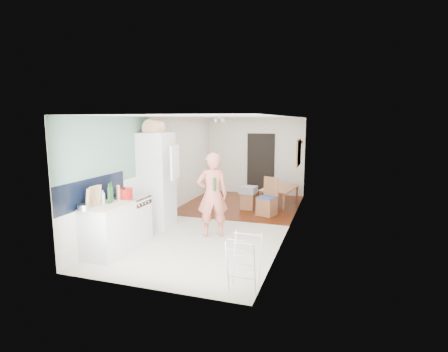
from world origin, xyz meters
The scene contains 32 objects.
room_shell centered at (0.00, 0.00, 1.25)m, with size 3.20×7.00×2.50m, color white, non-canonical shape.
floor centered at (0.00, 0.00, 0.00)m, with size 3.20×7.00×0.01m, color beige.
wood_floor_overlay centered at (0.00, 1.85, 0.01)m, with size 3.20×3.30×0.01m, color #561307.
sage_wall_panel centered at (-1.59, -2.00, 1.85)m, with size 0.02×3.00×1.30m, color slate.
tile_splashback centered at (-1.59, -2.55, 1.15)m, with size 0.02×1.90×0.50m, color black.
doorway_recess centered at (0.20, 3.48, 1.00)m, with size 0.90×0.04×2.00m, color black.
base_cabinet centered at (-1.30, -2.55, 0.43)m, with size 0.60×0.90×0.86m, color silver.
worktop centered at (-1.30, -2.55, 0.89)m, with size 0.62×0.92×0.06m, color beige.
range_cooker centered at (-1.30, -1.80, 0.44)m, with size 0.60×0.60×0.88m, color silver.
cooker_top centered at (-1.30, -1.80, 0.90)m, with size 0.60×0.60×0.04m, color #B8B8BB.
fridge_housing centered at (-1.27, -0.78, 1.07)m, with size 0.66×0.66×2.15m, color silver.
fridge_door centered at (-0.66, -1.08, 1.55)m, with size 0.56×0.04×0.70m, color silver.
fridge_interior centered at (-0.96, -0.78, 1.55)m, with size 0.02×0.52×0.66m, color white.
pinboard centered at (1.58, 1.90, 1.55)m, with size 0.03×0.90×0.70m, color tan.
pinboard_frame centered at (1.57, 1.90, 1.55)m, with size 0.01×0.94×0.74m, color #A7673B.
wall_sconce centered at (1.54, 2.55, 1.75)m, with size 0.18×0.18×0.16m, color maroon.
person centered at (0.14, -0.99, 1.05)m, with size 0.76×0.50×2.09m, color #DD7261.
dining_table centered at (1.07, 2.21, 0.22)m, with size 1.23×0.69×0.43m, color #A7673B.
dining_chair centered at (0.92, 0.94, 0.49)m, with size 0.41×0.41×0.98m, color #A7673B, non-canonical shape.
stool centered at (0.31, 1.39, 0.23)m, with size 0.35×0.35×0.46m, color #A7673B, non-canonical shape.
grey_drape centered at (0.32, 1.36, 0.55)m, with size 0.42×0.42×0.19m, color gray.
drying_rack centered at (1.38, -3.08, 0.40)m, with size 0.41×0.37×0.80m, color silver, non-canonical shape.
bread_bin centered at (-1.27, -0.83, 2.25)m, with size 0.39×0.37×0.21m, color tan, non-canonical shape.
red_casserole centered at (-1.35, -1.92, 1.01)m, with size 0.32×0.32×0.19m, color red.
steel_pan centered at (-1.44, -2.98, 0.97)m, with size 0.20×0.20×0.10m, color #B8B8BB.
held_bottle centered at (0.24, -1.13, 1.14)m, with size 0.06×0.06×0.28m, color #1B441E.
bottle_a centered at (-1.36, -2.32, 1.07)m, with size 0.07×0.07×0.30m, color #1B441E.
bottle_b centered at (-1.35, -2.40, 1.07)m, with size 0.07×0.07×0.30m, color #1B441E.
bottle_c centered at (-1.45, -2.46, 1.02)m, with size 0.08×0.08×0.20m, color silver.
pepper_mill_front centered at (-1.36, -2.10, 1.03)m, with size 0.06×0.06×0.22m, color tan.
pepper_mill_back centered at (-1.44, -2.02, 1.02)m, with size 0.06×0.06×0.21m, color tan.
chopping_boards centered at (-1.42, -2.75, 1.11)m, with size 0.04×0.28×0.38m, color tan, non-canonical shape.
Camera 1 is at (2.57, -7.67, 2.42)m, focal length 28.00 mm.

